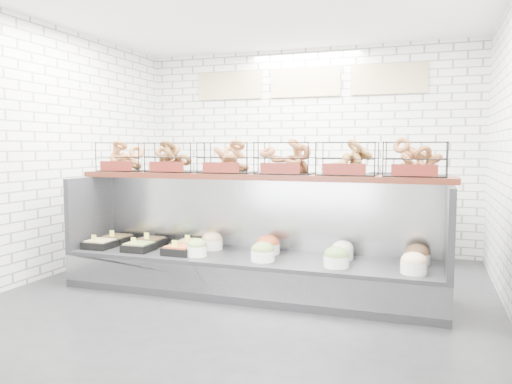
% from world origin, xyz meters
% --- Properties ---
extents(ground, '(5.50, 5.50, 0.00)m').
position_xyz_m(ground, '(0.00, 0.00, 0.00)').
color(ground, black).
rests_on(ground, ground).
extents(room_shell, '(5.02, 5.51, 3.01)m').
position_xyz_m(room_shell, '(0.00, 0.60, 2.06)').
color(room_shell, silver).
rests_on(room_shell, ground).
extents(display_case, '(4.00, 0.90, 1.20)m').
position_xyz_m(display_case, '(0.00, 0.34, 0.33)').
color(display_case, black).
rests_on(display_case, ground).
extents(bagel_shelf, '(4.10, 0.50, 0.40)m').
position_xyz_m(bagel_shelf, '(-0.00, 0.52, 1.40)').
color(bagel_shelf, '#3C150D').
rests_on(bagel_shelf, display_case).
extents(prep_counter, '(4.00, 0.60, 1.20)m').
position_xyz_m(prep_counter, '(-0.01, 2.43, 0.47)').
color(prep_counter, '#93969B').
rests_on(prep_counter, ground).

